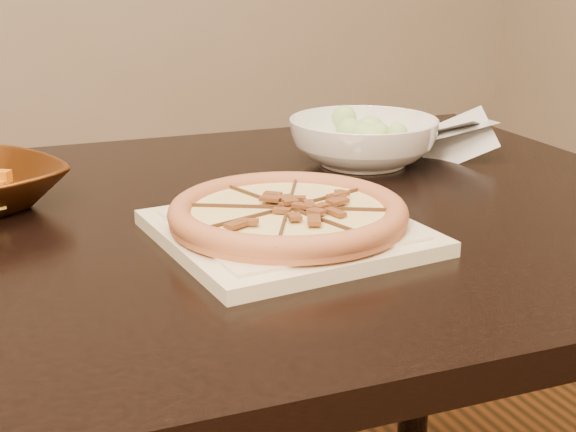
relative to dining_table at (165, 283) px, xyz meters
name	(u,v)px	position (x,y,z in m)	size (l,w,h in m)	color
dining_table	(165,283)	(0.00, 0.00, 0.00)	(1.54, 1.02, 0.75)	black
plate	(288,231)	(0.12, -0.14, 0.10)	(0.32, 0.32, 0.02)	beige
pizza	(288,213)	(0.12, -0.14, 0.13)	(0.29, 0.29, 0.03)	#B0653E
salad_bowl	(363,142)	(0.38, 0.15, 0.13)	(0.24, 0.24, 0.08)	white
salad	(364,108)	(0.38, 0.15, 0.19)	(0.10, 0.13, 0.04)	#C0E78C
cling_film	(442,139)	(0.54, 0.16, 0.12)	(0.18, 0.15, 0.05)	silver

